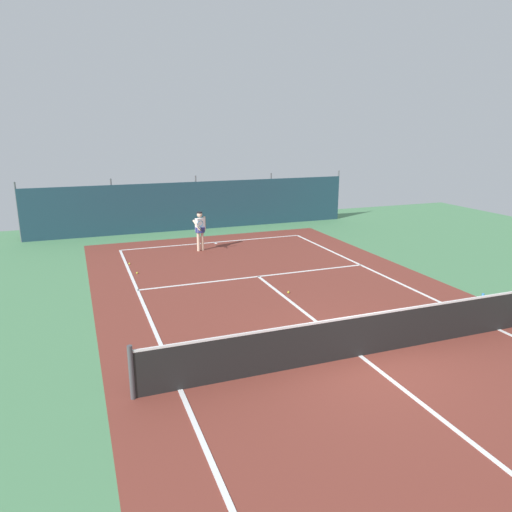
# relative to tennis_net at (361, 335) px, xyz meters

# --- Properties ---
(ground_plane) EXTENTS (36.00, 36.00, 0.00)m
(ground_plane) POSITION_rel_tennis_net_xyz_m (0.00, 0.00, -0.51)
(ground_plane) COLOR #4C8456
(court_surface) EXTENTS (11.02, 26.60, 0.01)m
(court_surface) POSITION_rel_tennis_net_xyz_m (0.00, 0.00, -0.51)
(court_surface) COLOR brown
(court_surface) RESTS_ON ground
(tennis_net) EXTENTS (10.12, 0.10, 1.10)m
(tennis_net) POSITION_rel_tennis_net_xyz_m (0.00, 0.00, 0.00)
(tennis_net) COLOR black
(tennis_net) RESTS_ON ground
(back_fence) EXTENTS (16.30, 0.98, 2.70)m
(back_fence) POSITION_rel_tennis_net_xyz_m (-0.00, 15.55, 0.16)
(back_fence) COLOR #1E3D4C
(back_fence) RESTS_ON ground
(tennis_player) EXTENTS (0.57, 0.83, 1.64)m
(tennis_player) POSITION_rel_tennis_net_xyz_m (-0.95, 10.68, 0.45)
(tennis_player) COLOR beige
(tennis_player) RESTS_ON ground
(tennis_ball_near_player) EXTENTS (0.07, 0.07, 0.07)m
(tennis_ball_near_player) POSITION_rel_tennis_net_xyz_m (-3.88, 8.24, -0.48)
(tennis_ball_near_player) COLOR #CCDB33
(tennis_ball_near_player) RESTS_ON ground
(tennis_ball_midcourt) EXTENTS (0.07, 0.07, 0.07)m
(tennis_ball_midcourt) POSITION_rel_tennis_net_xyz_m (0.26, 4.46, -0.48)
(tennis_ball_midcourt) COLOR #CCDB33
(tennis_ball_midcourt) RESTS_ON ground
(tennis_ball_by_sideline) EXTENTS (0.07, 0.07, 0.07)m
(tennis_ball_by_sideline) POSITION_rel_tennis_net_xyz_m (-3.99, 9.57, -0.48)
(tennis_ball_by_sideline) COLOR #CCDB33
(tennis_ball_by_sideline) RESTS_ON ground
(water_bottle) EXTENTS (0.08, 0.08, 0.24)m
(water_bottle) POSITION_rel_tennis_net_xyz_m (5.36, 1.78, -0.39)
(water_bottle) COLOR #338CD8
(water_bottle) RESTS_ON ground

